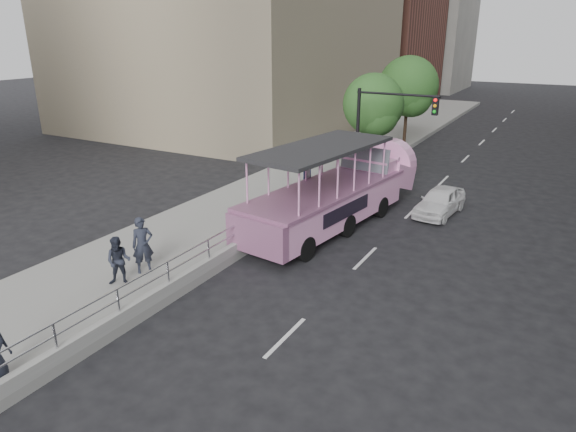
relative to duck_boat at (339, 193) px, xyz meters
name	(u,v)px	position (x,y,z in m)	size (l,w,h in m)	color
ground	(289,298)	(1.46, -7.03, -1.35)	(160.00, 160.00, 0.00)	black
sidewalk	(287,188)	(-4.29, 2.97, -1.20)	(5.50, 80.00, 0.30)	gray
kerb_wall	(242,243)	(-1.66, -5.03, -0.87)	(0.24, 30.00, 0.36)	#AFB0AA
guardrail	(242,227)	(-1.66, -5.03, -0.20)	(0.07, 22.00, 0.71)	silver
duck_boat	(339,193)	(0.00, 0.00, 0.00)	(4.07, 11.19, 3.63)	black
car	(440,201)	(3.62, 3.19, -0.72)	(1.48, 3.67, 1.25)	white
pedestrian_near	(143,245)	(-3.38, -8.30, -0.09)	(0.70, 0.46, 1.92)	#252936
pedestrian_mid	(119,261)	(-3.40, -9.34, -0.24)	(0.78, 0.61, 1.61)	#252936
parking_sign	(307,184)	(-1.46, -0.19, 0.22)	(0.10, 0.55, 2.45)	black
traffic_signal	(380,124)	(-0.24, 5.47, 2.15)	(4.20, 0.32, 5.20)	black
street_tree_near	(374,107)	(-1.84, 8.89, 2.47)	(3.52, 3.52, 5.72)	#312316
street_tree_far	(409,89)	(-1.64, 14.89, 2.96)	(3.97, 3.97, 6.45)	#312316
midrise_stone_b	(411,15)	(-14.54, 56.97, 8.65)	(16.00, 14.00, 20.00)	gray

